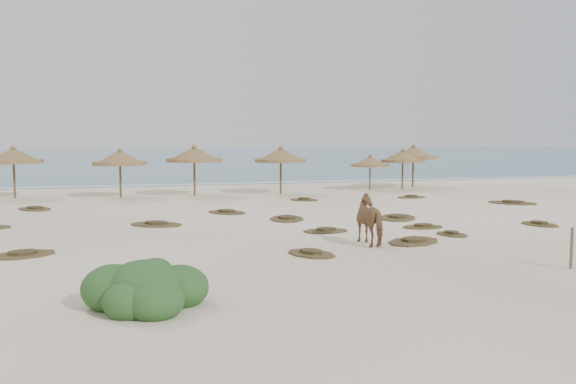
% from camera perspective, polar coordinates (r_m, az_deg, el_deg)
% --- Properties ---
extents(ground, '(160.00, 160.00, 0.00)m').
position_cam_1_polar(ground, '(23.92, 5.29, -4.15)').
color(ground, '#FBE9CE').
rests_on(ground, ground).
extents(ocean, '(200.00, 100.00, 0.01)m').
position_cam_1_polar(ocean, '(97.54, -10.19, 3.00)').
color(ocean, '#2C5E86').
rests_on(ocean, ground).
extents(foam_line, '(70.00, 0.60, 0.01)m').
position_cam_1_polar(foam_line, '(48.97, -5.32, 0.75)').
color(foam_line, silver).
rests_on(foam_line, ground).
extents(palapa_0, '(3.65, 3.65, 3.20)m').
position_cam_1_polar(palapa_0, '(41.23, -23.22, 2.92)').
color(palapa_0, brown).
rests_on(palapa_0, ground).
extents(palapa_1, '(3.54, 3.54, 3.02)m').
position_cam_1_polar(palapa_1, '(39.49, -14.71, 2.89)').
color(palapa_1, brown).
rests_on(palapa_1, ground).
extents(palapa_2, '(3.97, 3.97, 3.23)m').
position_cam_1_polar(palapa_2, '(39.88, -8.34, 3.26)').
color(palapa_2, brown).
rests_on(palapa_2, ground).
extents(palapa_3, '(4.21, 4.21, 3.12)m').
position_cam_1_polar(palapa_3, '(40.56, -0.65, 3.23)').
color(palapa_3, brown).
rests_on(palapa_3, ground).
extents(palapa_4, '(2.76, 2.76, 2.46)m').
position_cam_1_polar(palapa_4, '(43.71, 7.31, 2.67)').
color(palapa_4, brown).
rests_on(palapa_4, ground).
extents(palapa_5, '(3.38, 3.38, 2.84)m').
position_cam_1_polar(palapa_5, '(44.78, 10.16, 3.08)').
color(palapa_5, brown).
rests_on(palapa_5, ground).
extents(palapa_6, '(3.79, 3.79, 3.12)m').
position_cam_1_polar(palapa_6, '(46.35, 11.07, 3.40)').
color(palapa_6, brown).
rests_on(palapa_6, ground).
extents(horse, '(1.12, 2.15, 1.76)m').
position_cam_1_polar(horse, '(22.72, 7.57, -2.44)').
color(horse, olive).
rests_on(horse, ground).
extents(fence_post_near, '(0.11, 0.11, 1.21)m').
position_cam_1_polar(fence_post_near, '(20.29, 23.90, -4.59)').
color(fence_post_near, '#605848').
rests_on(fence_post_near, ground).
extents(bush, '(2.88, 2.53, 1.29)m').
position_cam_1_polar(bush, '(14.87, -12.51, -8.50)').
color(bush, '#345A26').
rests_on(bush, ground).
extents(scrub_0, '(2.51, 2.12, 0.16)m').
position_cam_1_polar(scrub_0, '(22.28, -22.54, -5.12)').
color(scrub_0, brown).
rests_on(scrub_0, ground).
extents(scrub_1, '(2.77, 2.53, 0.16)m').
position_cam_1_polar(scrub_1, '(27.75, -11.64, -2.81)').
color(scrub_1, brown).
rests_on(scrub_1, ground).
extents(scrub_2, '(1.88, 1.26, 0.16)m').
position_cam_1_polar(scrub_2, '(25.47, 3.38, -3.43)').
color(scrub_2, brown).
rests_on(scrub_2, ground).
extents(scrub_3, '(2.66, 3.04, 0.16)m').
position_cam_1_polar(scrub_3, '(29.73, 9.69, -2.23)').
color(scrub_3, brown).
rests_on(scrub_3, ground).
extents(scrub_4, '(1.43, 1.95, 0.16)m').
position_cam_1_polar(scrub_4, '(29.26, 21.45, -2.65)').
color(scrub_4, brown).
rests_on(scrub_4, ground).
extents(scrub_5, '(3.07, 3.15, 0.16)m').
position_cam_1_polar(scrub_5, '(37.47, 19.33, -0.89)').
color(scrub_5, brown).
rests_on(scrub_5, ground).
extents(scrub_6, '(2.32, 2.57, 0.16)m').
position_cam_1_polar(scrub_6, '(35.02, -21.58, -1.38)').
color(scrub_6, brown).
rests_on(scrub_6, ground).
extents(scrub_7, '(2.04, 2.00, 0.16)m').
position_cam_1_polar(scrub_7, '(36.91, 1.45, -0.67)').
color(scrub_7, brown).
rests_on(scrub_7, ground).
extents(scrub_9, '(2.80, 2.59, 0.16)m').
position_cam_1_polar(scrub_9, '(23.45, 11.11, -4.30)').
color(scrub_9, brown).
rests_on(scrub_9, ground).
extents(scrub_10, '(1.96, 1.41, 0.16)m').
position_cam_1_polar(scrub_10, '(39.09, 10.91, -0.43)').
color(scrub_10, brown).
rests_on(scrub_10, ground).
extents(scrub_11, '(1.87, 2.20, 0.16)m').
position_cam_1_polar(scrub_11, '(20.77, 2.08, -5.45)').
color(scrub_11, brown).
rests_on(scrub_11, ground).
extents(scrub_12, '(1.20, 1.59, 0.16)m').
position_cam_1_polar(scrub_12, '(25.37, 14.36, -3.63)').
color(scrub_12, brown).
rests_on(scrub_12, ground).
extents(scrub_13, '(2.42, 2.55, 0.16)m').
position_cam_1_polar(scrub_13, '(31.35, -5.46, -1.78)').
color(scrub_13, brown).
rests_on(scrub_13, ground).
extents(scrub_14, '(2.01, 2.63, 0.16)m').
position_cam_1_polar(scrub_14, '(28.93, -0.10, -2.36)').
color(scrub_14, brown).
rests_on(scrub_14, ground).
extents(scrub_15, '(1.75, 1.14, 0.16)m').
position_cam_1_polar(scrub_15, '(27.07, 11.90, -3.02)').
color(scrub_15, brown).
rests_on(scrub_15, ground).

